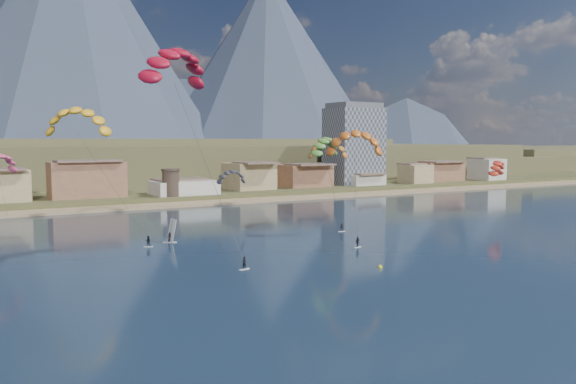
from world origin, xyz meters
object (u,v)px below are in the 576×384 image
(watchtower, at_px, (171,182))
(windsurfer, at_px, (171,235))
(kitesurfer_yellow, at_px, (78,117))
(kitesurfer_green, at_px, (325,144))
(kitesurfer_red, at_px, (174,62))
(buoy, at_px, (380,267))
(kitesurfer_orange, at_px, (355,139))
(apartment_tower, at_px, (354,144))

(watchtower, height_order, windsurfer, watchtower)
(watchtower, distance_m, kitesurfer_yellow, 68.42)
(watchtower, height_order, kitesurfer_green, kitesurfer_green)
(kitesurfer_red, height_order, kitesurfer_yellow, kitesurfer_red)
(kitesurfer_red, relative_size, buoy, 53.81)
(kitesurfer_yellow, height_order, buoy, kitesurfer_yellow)
(kitesurfer_orange, xyz_separation_m, kitesurfer_green, (2.63, 14.83, -1.20))
(apartment_tower, distance_m, kitesurfer_green, 102.07)
(kitesurfer_red, relative_size, windsurfer, 8.02)
(apartment_tower, xyz_separation_m, buoy, (-81.99, -119.23, -17.70))
(windsurfer, bearing_deg, kitesurfer_orange, -18.16)
(kitesurfer_orange, height_order, windsurfer, kitesurfer_orange)
(kitesurfer_yellow, xyz_separation_m, kitesurfer_orange, (48.75, -24.23, -4.17))
(apartment_tower, height_order, kitesurfer_orange, apartment_tower)
(watchtower, bearing_deg, windsurfer, -108.54)
(watchtower, relative_size, kitesurfer_red, 0.24)
(kitesurfer_yellow, relative_size, windsurfer, 6.52)
(apartment_tower, height_order, kitesurfer_red, kitesurfer_red)
(apartment_tower, relative_size, watchtower, 3.72)
(kitesurfer_orange, bearing_deg, kitesurfer_red, -174.66)
(kitesurfer_red, xyz_separation_m, kitesurfer_yellow, (-10.12, 27.84, -8.20))
(apartment_tower, distance_m, kitesurfer_orange, 115.40)
(windsurfer, bearing_deg, kitesurfer_red, -104.45)
(watchtower, xyz_separation_m, buoy, (-1.99, -105.23, -6.25))
(windsurfer, bearing_deg, kitesurfer_green, 5.24)
(kitesurfer_orange, relative_size, kitesurfer_green, 1.12)
(kitesurfer_orange, bearing_deg, kitesurfer_green, 79.93)
(apartment_tower, xyz_separation_m, kitesurfer_yellow, (-116.74, -69.00, 6.07))
(kitesurfer_green, xyz_separation_m, buoy, (-16.64, -40.83, -18.40))
(apartment_tower, xyz_separation_m, kitesurfer_orange, (-67.99, -93.23, 1.89))
(watchtower, distance_m, windsurfer, 71.71)
(kitesurfer_red, bearing_deg, kitesurfer_orange, 5.34)
(kitesurfer_red, height_order, windsurfer, kitesurfer_red)
(apartment_tower, distance_m, kitesurfer_yellow, 135.74)
(apartment_tower, bearing_deg, kitesurfer_red, -137.75)
(watchtower, relative_size, windsurfer, 1.91)
(kitesurfer_red, xyz_separation_m, buoy, (24.63, -22.39, -31.98))
(kitesurfer_green, relative_size, windsurfer, 4.71)
(kitesurfer_green, relative_size, buoy, 31.58)
(kitesurfer_yellow, bearing_deg, watchtower, 56.26)
(windsurfer, bearing_deg, buoy, -60.97)
(kitesurfer_orange, height_order, buoy, kitesurfer_orange)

